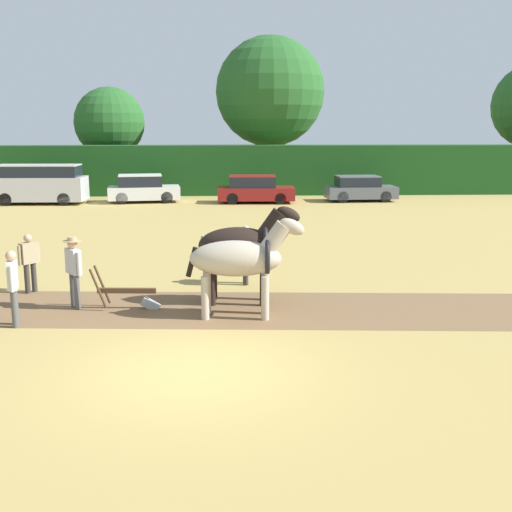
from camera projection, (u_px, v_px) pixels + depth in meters
name	position (u px, v px, depth m)	size (l,w,h in m)	color
ground_plane	(193.00, 371.00, 11.59)	(240.00, 240.00, 0.00)	#A88E4C
plowed_furrow_strip	(96.00, 308.00, 15.52)	(22.85, 3.14, 0.01)	brown
hedgerow	(218.00, 170.00, 40.22)	(65.98, 1.79, 3.07)	#194719
tree_center_left	(110.00, 123.00, 42.63)	(4.66, 4.66, 6.79)	#4C3823
tree_center	(270.00, 92.00, 42.24)	(7.18, 7.18, 10.06)	brown
draft_horse_lead_left	(240.00, 259.00, 14.59)	(2.77, 0.99, 2.39)	#B2A38E
draft_horse_lead_right	(242.00, 246.00, 15.74)	(2.66, 1.09, 2.50)	black
plow	(132.00, 296.00, 15.44)	(1.66, 0.48, 1.13)	#4C331E
farmer_at_plow	(74.00, 266.00, 15.35)	(0.46, 0.56, 1.76)	#4C4C4C
farmer_beside_team	(246.00, 250.00, 17.69)	(0.23, 0.66, 1.65)	#38332D
farmer_onlooker_left	(13.00, 282.00, 13.97)	(0.32, 0.66, 1.70)	#4C4C4C
farmer_onlooker_right	(29.00, 259.00, 16.82)	(0.45, 0.51, 1.57)	#38332D
parked_van	(39.00, 184.00, 35.57)	(5.13, 2.05, 2.17)	#BCBCC1
parked_car_left	(143.00, 189.00, 36.38)	(4.20, 2.29, 1.57)	silver
parked_car_center_left	(255.00, 190.00, 36.13)	(4.33, 1.91, 1.54)	maroon
parked_car_center	(360.00, 189.00, 36.92)	(4.08, 1.99, 1.46)	#565B66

